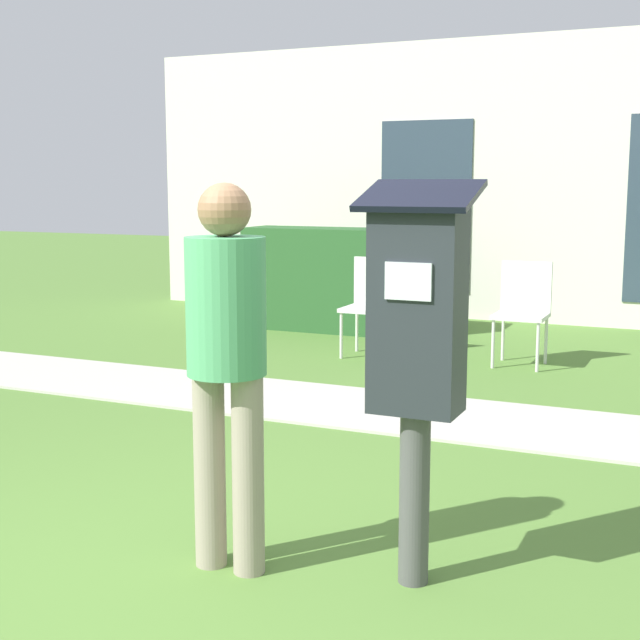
# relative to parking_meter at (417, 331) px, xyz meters

# --- Properties ---
(ground_plane) EXTENTS (40.00, 40.00, 0.00)m
(ground_plane) POSITION_rel_parking_meter_xyz_m (-0.76, -0.56, -1.02)
(ground_plane) COLOR #517A33
(sidewalk) EXTENTS (12.00, 1.10, 0.02)m
(sidewalk) POSITION_rel_parking_meter_xyz_m (-0.76, 2.47, -1.01)
(sidewalk) COLOR #B7B2A8
(sidewalk) RESTS_ON ground
(building_facade) EXTENTS (10.00, 0.26, 3.20)m
(building_facade) POSITION_rel_parking_meter_xyz_m (-0.76, 7.03, 0.58)
(building_facade) COLOR silver
(building_facade) RESTS_ON ground
(parking_meter) EXTENTS (0.44, 0.31, 1.59)m
(parking_meter) POSITION_rel_parking_meter_xyz_m (0.00, 0.00, 0.00)
(parking_meter) COLOR #4C4C4C
(parking_meter) RESTS_ON ground
(person_standing) EXTENTS (0.32, 0.32, 1.58)m
(person_standing) POSITION_rel_parking_meter_xyz_m (-0.73, -0.19, -0.09)
(person_standing) COLOR gray
(person_standing) RESTS_ON ground
(outdoor_chair_left) EXTENTS (0.44, 0.44, 0.90)m
(outdoor_chair_left) POSITION_rel_parking_meter_xyz_m (-1.86, 4.39, -0.49)
(outdoor_chair_left) COLOR silver
(outdoor_chair_left) RESTS_ON ground
(outdoor_chair_middle) EXTENTS (0.44, 0.44, 0.90)m
(outdoor_chair_middle) POSITION_rel_parking_meter_xyz_m (-0.50, 4.52, -0.49)
(outdoor_chair_middle) COLOR silver
(outdoor_chair_middle) RESTS_ON ground
(hedge_row) EXTENTS (1.91, 0.60, 1.10)m
(hedge_row) POSITION_rel_parking_meter_xyz_m (-2.76, 5.53, -0.47)
(hedge_row) COLOR #285628
(hedge_row) RESTS_ON ground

